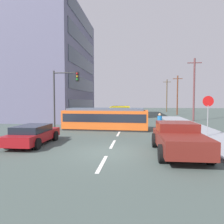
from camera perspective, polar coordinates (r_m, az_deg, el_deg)
ground_plane at (r=20.67m, az=2.76°, el=-4.31°), size 120.00×120.00×0.00m
sidewalk_curb_right at (r=17.50m, az=24.70°, el=-5.70°), size 3.20×36.00×0.14m
lane_stripe_0 at (r=8.96m, az=-2.75°, el=-14.12°), size 0.16×2.40×0.01m
lane_stripe_1 at (r=12.80m, az=0.24°, el=-8.87°), size 0.16×2.40×0.01m
lane_stripe_2 at (r=16.72m, az=1.80°, el=-6.05°), size 0.16×2.40×0.01m
lane_stripe_3 at (r=24.91m, az=3.44°, el=-3.04°), size 0.16×2.40×0.01m
lane_stripe_4 at (r=30.88m, az=4.09°, el=-1.85°), size 0.16×2.40×0.01m
corner_building at (r=34.55m, az=-21.40°, el=11.77°), size 16.25×15.93×16.00m
streetcar_tram at (r=19.01m, az=-1.74°, el=-1.82°), size 7.77×2.82×2.00m
city_bus at (r=28.27m, az=2.38°, el=-0.08°), size 2.68×5.64×1.92m
pedestrian_crossing at (r=16.96m, az=13.11°, el=-2.79°), size 0.48×0.36×1.67m
pickup_truck_parked at (r=10.81m, az=17.90°, el=-6.97°), size 2.33×5.02×1.55m
parked_sedan_near at (r=13.49m, az=-21.04°, el=-5.79°), size 2.03×4.38×1.19m
stop_sign at (r=16.20m, az=25.10°, el=1.16°), size 0.76×0.07×2.88m
traffic_light_mast at (r=18.78m, az=-13.29°, el=6.15°), size 2.36×0.33×5.34m
utility_pole_mid at (r=29.36m, az=21.81°, el=6.10°), size 1.80×0.24×8.26m
utility_pole_far at (r=41.54m, az=17.69°, el=4.70°), size 1.80×0.24×7.52m
utility_pole_distant at (r=51.99m, az=14.97°, el=4.58°), size 1.80×0.24×7.87m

